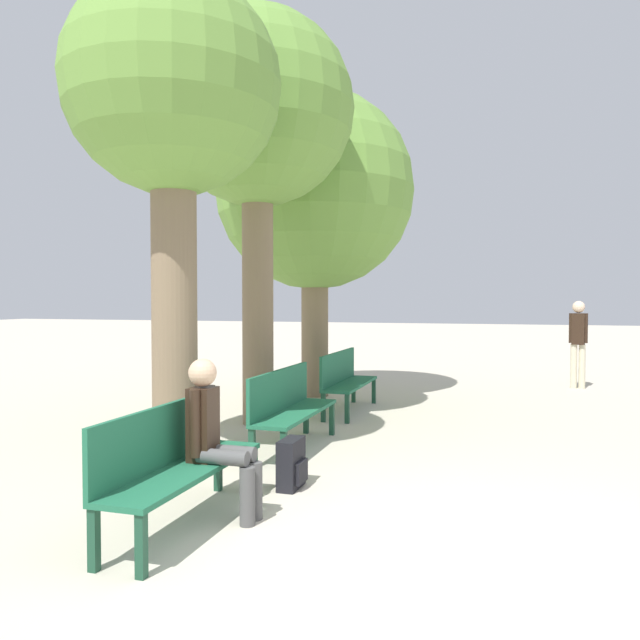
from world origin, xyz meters
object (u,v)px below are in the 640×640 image
at_px(tree_row_2, 315,192).
at_px(backpack, 292,464).
at_px(bench_row_1, 289,403).
at_px(tree_row_1, 257,115).
at_px(tree_row_0, 173,99).
at_px(person_seated, 216,434).
at_px(bench_row_0, 176,456).
at_px(bench_row_2, 345,377).
at_px(pedestrian_near, 578,338).

relative_size(tree_row_2, backpack, 11.95).
height_order(bench_row_1, tree_row_1, tree_row_1).
xyz_separation_m(bench_row_1, tree_row_0, (-0.91, -0.94, 3.24)).
height_order(tree_row_2, backpack, tree_row_2).
distance_m(tree_row_2, person_seated, 6.89).
relative_size(tree_row_2, person_seated, 4.29).
height_order(bench_row_0, bench_row_2, same).
relative_size(bench_row_1, tree_row_1, 0.32).
bearing_deg(bench_row_2, tree_row_0, -104.82).
relative_size(bench_row_0, backpack, 4.06).
xyz_separation_m(bench_row_2, pedestrian_near, (3.65, 3.70, 0.43)).
height_order(bench_row_1, backpack, bench_row_1).
distance_m(bench_row_1, backpack, 1.50).
bearing_deg(tree_row_1, person_seated, -72.20).
distance_m(person_seated, pedestrian_near, 9.14).
height_order(bench_row_0, bench_row_1, same).
bearing_deg(bench_row_1, tree_row_2, 103.28).
bearing_deg(bench_row_2, tree_row_1, -126.51).
relative_size(bench_row_1, tree_row_2, 0.34).
distance_m(bench_row_2, tree_row_0, 4.81).
height_order(tree_row_0, tree_row_1, tree_row_1).
height_order(person_seated, backpack, person_seated).
relative_size(tree_row_1, backpack, 12.52).
xyz_separation_m(bench_row_2, tree_row_1, (-0.91, -1.23, 3.69)).
distance_m(bench_row_2, backpack, 3.92).
distance_m(tree_row_0, tree_row_2, 4.80).
bearing_deg(tree_row_2, bench_row_1, -76.72).
bearing_deg(backpack, bench_row_1, 111.15).
height_order(bench_row_0, tree_row_2, tree_row_2).
relative_size(tree_row_2, pedestrian_near, 3.20).
xyz_separation_m(bench_row_0, tree_row_2, (-0.91, 6.36, 3.07)).
xyz_separation_m(bench_row_1, tree_row_1, (-0.91, 1.27, 3.69)).
bearing_deg(bench_row_0, tree_row_1, 103.58).
bearing_deg(backpack, tree_row_1, 118.61).
relative_size(bench_row_1, person_seated, 1.46).
bearing_deg(bench_row_1, backpack, -68.85).
height_order(bench_row_1, tree_row_2, tree_row_2).
bearing_deg(backpack, bench_row_0, -115.19).
distance_m(tree_row_1, tree_row_2, 2.66).
xyz_separation_m(tree_row_2, person_seated, (1.14, -6.13, -2.93)).
bearing_deg(tree_row_2, tree_row_0, -90.00).
xyz_separation_m(bench_row_1, person_seated, (0.23, -2.28, 0.14)).
relative_size(tree_row_0, tree_row_1, 0.89).
bearing_deg(person_seated, bench_row_1, 95.74).
bearing_deg(tree_row_2, bench_row_2, -56.17).
height_order(bench_row_2, tree_row_0, tree_row_0).
bearing_deg(backpack, person_seated, -108.43).
distance_m(tree_row_0, tree_row_1, 2.26).
height_order(bench_row_0, tree_row_1, tree_row_1).
bearing_deg(pedestrian_near, tree_row_2, -152.84).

